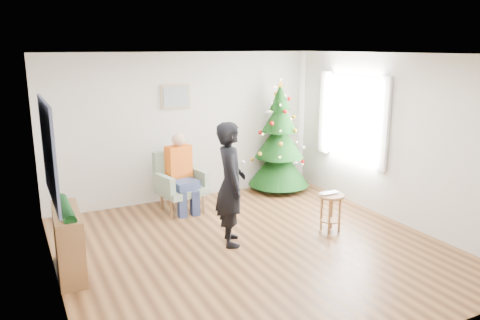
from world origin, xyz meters
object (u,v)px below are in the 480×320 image
stool (330,213)px  armchair (180,189)px  christmas_tree (279,142)px  console (69,242)px  standing_man (231,184)px

stool → armchair: armchair is taller
christmas_tree → stool: bearing=-100.8°
armchair → christmas_tree: bearing=-4.6°
armchair → stool: bearing=-60.0°
christmas_tree → armchair: (-2.08, -0.24, -0.57)m
stool → console: (-3.64, 0.35, 0.11)m
stool → armchair: size_ratio=0.57×
armchair → standing_man: size_ratio=0.58×
standing_man → console: bearing=105.7°
stool → christmas_tree: bearing=79.2°
standing_man → armchair: bearing=23.2°
christmas_tree → standing_man: bearing=-135.9°
christmas_tree → console: (-4.04, -1.79, -0.54)m
christmas_tree → armchair: 2.17m
standing_man → stool: bearing=-83.5°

